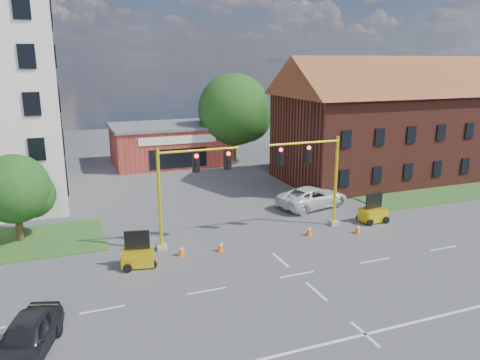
{
  "coord_description": "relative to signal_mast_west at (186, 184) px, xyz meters",
  "views": [
    {
      "loc": [
        -11.06,
        -20.18,
        11.04
      ],
      "look_at": [
        0.61,
        10.0,
        2.75
      ],
      "focal_mm": 35.0,
      "sensor_mm": 36.0,
      "label": 1
    }
  ],
  "objects": [
    {
      "name": "grass_verge_ne",
      "position": [
        22.36,
        3.0,
        -3.88
      ],
      "size": [
        14.0,
        4.0,
        0.08
      ],
      "primitive_type": "cube",
      "color": "#244A1B",
      "rests_on": "ground"
    },
    {
      "name": "sedan_dark",
      "position": [
        -8.61,
        -8.44,
        -3.16
      ],
      "size": [
        3.05,
        4.8,
        1.52
      ],
      "primitive_type": "imported",
      "rotation": [
        0.0,
        0.0,
        -0.3
      ],
      "color": "black",
      "rests_on": "ground"
    },
    {
      "name": "townhouse_row",
      "position": [
        22.36,
        10.0,
        2.01
      ],
      "size": [
        21.0,
        11.0,
        11.5
      ],
      "color": "#502018",
      "rests_on": "ground"
    },
    {
      "name": "cone_a",
      "position": [
        1.57,
        -1.56,
        -3.58
      ],
      "size": [
        0.4,
        0.4,
        0.7
      ],
      "color": "#F0580C",
      "rests_on": "ground"
    },
    {
      "name": "lane_markings",
      "position": [
        4.36,
        -9.0,
        -3.91
      ],
      "size": [
        60.0,
        36.0,
        0.01
      ],
      "primitive_type": null,
      "color": "silver",
      "rests_on": "ground"
    },
    {
      "name": "trailer_east",
      "position": [
        13.27,
        -0.45,
        -3.3
      ],
      "size": [
        1.84,
        1.3,
        2.0
      ],
      "rotation": [
        0.0,
        0.0,
        0.07
      ],
      "color": "yellow",
      "rests_on": "ground"
    },
    {
      "name": "cone_b",
      "position": [
        -0.77,
        -1.34,
        -3.58
      ],
      "size": [
        0.4,
        0.4,
        0.7
      ],
      "color": "#F0580C",
      "rests_on": "ground"
    },
    {
      "name": "ground",
      "position": [
        4.36,
        -6.0,
        -3.92
      ],
      "size": [
        120.0,
        120.0,
        0.0
      ],
      "primitive_type": "plane",
      "color": "#48484A",
      "rests_on": "ground"
    },
    {
      "name": "pickup_white",
      "position": [
        11.03,
        4.09,
        -3.12
      ],
      "size": [
        6.23,
        3.86,
        1.61
      ],
      "primitive_type": "imported",
      "rotation": [
        0.0,
        0.0,
        1.79
      ],
      "color": "white",
      "rests_on": "ground"
    },
    {
      "name": "signal_mast_east",
      "position": [
        8.71,
        0.0,
        0.0
      ],
      "size": [
        5.3,
        0.6,
        6.2
      ],
      "color": "gray",
      "rests_on": "ground"
    },
    {
      "name": "trailer_west",
      "position": [
        -3.35,
        -1.89,
        -3.3
      ],
      "size": [
        1.94,
        1.5,
        1.98
      ],
      "rotation": [
        0.0,
        0.0,
        -0.21
      ],
      "color": "yellow",
      "rests_on": "ground"
    },
    {
      "name": "tree_nw_front",
      "position": [
        -9.43,
        4.58,
        -0.64
      ],
      "size": [
        4.48,
        4.27,
        5.56
      ],
      "color": "#322212",
      "rests_on": "ground"
    },
    {
      "name": "brick_shop",
      "position": [
        4.36,
        23.99,
        -1.76
      ],
      "size": [
        12.4,
        8.4,
        4.3
      ],
      "color": "maroon",
      "rests_on": "ground"
    },
    {
      "name": "tree_large",
      "position": [
        11.25,
        21.08,
        1.76
      ],
      "size": [
        8.1,
        7.72,
        9.79
      ],
      "color": "#322212",
      "rests_on": "ground"
    },
    {
      "name": "cone_d",
      "position": [
        7.8,
        -1.13,
        -3.58
      ],
      "size": [
        0.4,
        0.4,
        0.7
      ],
      "color": "#F0580C",
      "rests_on": "ground"
    },
    {
      "name": "signal_mast_west",
      "position": [
        0.0,
        0.0,
        0.0
      ],
      "size": [
        5.3,
        0.6,
        6.2
      ],
      "color": "gray",
      "rests_on": "ground"
    },
    {
      "name": "cone_c",
      "position": [
        10.96,
        -1.98,
        -3.58
      ],
      "size": [
        0.4,
        0.4,
        0.7
      ],
      "color": "#F0580C",
      "rests_on": "ground"
    }
  ]
}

